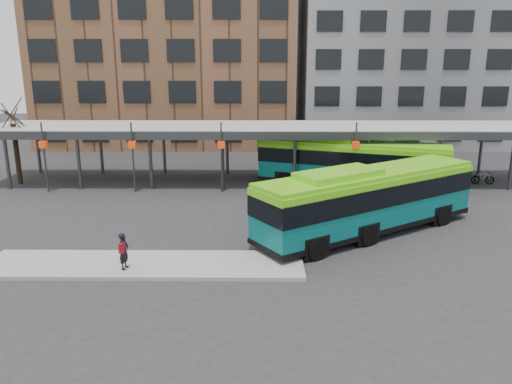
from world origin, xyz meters
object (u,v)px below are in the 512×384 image
bus_rear (351,162)px  pedestrian (124,251)px  tree (17,151)px  bus_front (368,199)px

bus_rear → pedestrian: size_ratio=8.22×
bus_rear → pedestrian: bearing=-110.9°
tree → bus_front: size_ratio=0.45×
bus_front → bus_rear: 9.61m
bus_front → bus_rear: size_ratio=0.94×
tree → pedestrian: (11.81, -15.63, -1.44)m
tree → bus_front: bearing=-24.5°
bus_front → pedestrian: bearing=170.3°
bus_rear → bus_front: bearing=-76.0°
bus_front → pedestrian: size_ratio=7.76×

